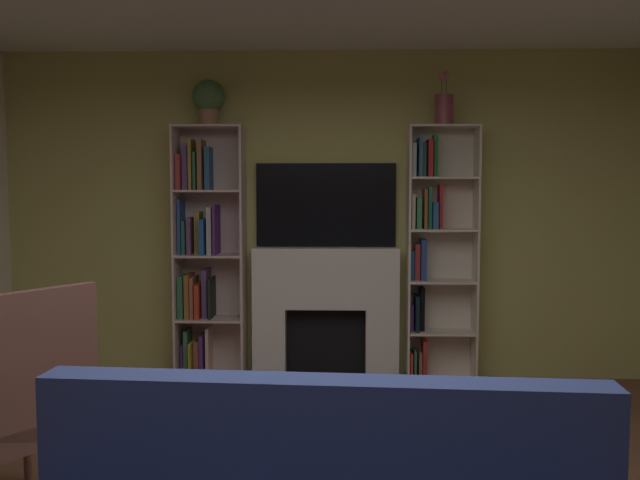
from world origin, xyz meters
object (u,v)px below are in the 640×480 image
(potted_plant, at_px, (208,99))
(vase_with_flowers, at_px, (444,108))
(bookshelf_right, at_px, (434,251))
(fireplace, at_px, (326,311))
(tv, at_px, (326,205))
(armchair, at_px, (20,406))
(bookshelf_left, at_px, (204,259))

(potted_plant, bearing_deg, vase_with_flowers, -0.02)
(bookshelf_right, height_order, vase_with_flowers, vase_with_flowers)
(fireplace, bearing_deg, vase_with_flowers, -2.07)
(potted_plant, height_order, vase_with_flowers, vase_with_flowers)
(fireplace, bearing_deg, tv, 90.00)
(bookshelf_right, relative_size, vase_with_flowers, 4.93)
(fireplace, height_order, armchair, armchair)
(tv, distance_m, armchair, 3.03)
(bookshelf_left, relative_size, armchair, 1.84)
(bookshelf_left, xyz_separation_m, potted_plant, (0.06, -0.03, 1.31))
(fireplace, bearing_deg, armchair, -120.33)
(tv, bearing_deg, fireplace, -90.00)
(potted_plant, distance_m, armchair, 3.01)
(bookshelf_right, distance_m, vase_with_flowers, 1.17)
(vase_with_flowers, xyz_separation_m, armchair, (-2.38, -2.39, -1.69))
(bookshelf_right, bearing_deg, fireplace, -178.68)
(bookshelf_left, bearing_deg, bookshelf_right, 0.65)
(vase_with_flowers, bearing_deg, tv, 172.82)
(tv, distance_m, bookshelf_right, 0.98)
(potted_plant, xyz_separation_m, vase_with_flowers, (1.92, -0.00, -0.08))
(bookshelf_left, bearing_deg, fireplace, 0.05)
(tv, relative_size, armchair, 1.01)
(armchair, bearing_deg, fireplace, 59.67)
(tv, xyz_separation_m, potted_plant, (-0.96, -0.12, 0.86))
(potted_plant, bearing_deg, armchair, -100.93)
(fireplace, bearing_deg, bookshelf_right, 1.32)
(bookshelf_left, relative_size, vase_with_flowers, 4.93)
(bookshelf_left, height_order, armchair, bookshelf_left)
(vase_with_flowers, bearing_deg, potted_plant, 179.98)
(bookshelf_left, bearing_deg, armchair, -99.39)
(vase_with_flowers, height_order, armchair, vase_with_flowers)
(fireplace, distance_m, tv, 0.89)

